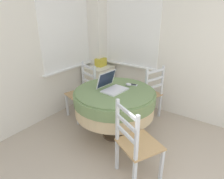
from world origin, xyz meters
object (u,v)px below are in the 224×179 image
object	(u,v)px
computer_mouse	(128,84)
storage_box	(101,62)
dining_chair_near_right_window	(148,94)
dining_chair_camera_near	(136,144)
round_dining_table	(115,100)
cell_phone	(133,85)
dining_chair_near_back_window	(83,93)
laptop	(112,86)
corner_cabinet	(99,83)

from	to	relation	value
computer_mouse	storage_box	size ratio (longest dim) A/B	0.42
dining_chair_near_right_window	dining_chair_camera_near	xyz separation A→B (m)	(-1.30, -0.49, 0.00)
round_dining_table	computer_mouse	bearing A→B (deg)	-14.94
round_dining_table	cell_phone	size ratio (longest dim) A/B	8.91
computer_mouse	cell_phone	distance (m)	0.09
round_dining_table	cell_phone	bearing A→B (deg)	-19.08
cell_phone	computer_mouse	bearing A→B (deg)	147.77
dining_chair_near_back_window	dining_chair_near_right_window	world-z (taller)	same
laptop	storage_box	distance (m)	1.33
storage_box	round_dining_table	bearing A→B (deg)	-133.77
dining_chair_near_right_window	corner_cabinet	distance (m)	1.15
dining_chair_near_right_window	corner_cabinet	bearing A→B (deg)	84.90
laptop	corner_cabinet	xyz separation A→B (m)	(0.89, 0.95, -0.44)
dining_chair_near_back_window	dining_chair_camera_near	bearing A→B (deg)	-115.79
laptop	dining_chair_near_right_window	size ratio (longest dim) A/B	0.40
round_dining_table	dining_chair_camera_near	xyz separation A→B (m)	(-0.51, -0.64, -0.14)
laptop	computer_mouse	size ratio (longest dim) A/B	4.14
dining_chair_near_back_window	dining_chair_near_right_window	bearing A→B (deg)	-56.78
dining_chair_near_back_window	dining_chair_camera_near	world-z (taller)	same
laptop	cell_phone	world-z (taller)	laptop
cell_phone	round_dining_table	bearing A→B (deg)	160.92
dining_chair_near_back_window	corner_cabinet	world-z (taller)	dining_chair_near_back_window
computer_mouse	dining_chair_near_back_window	distance (m)	0.92
round_dining_table	dining_chair_near_back_window	distance (m)	0.82
round_dining_table	corner_cabinet	bearing A→B (deg)	48.32
cell_phone	storage_box	world-z (taller)	storage_box
laptop	round_dining_table	bearing A→B (deg)	-88.85
dining_chair_camera_near	storage_box	distance (m)	2.21
corner_cabinet	storage_box	xyz separation A→B (m)	(0.05, -0.01, 0.43)
dining_chair_near_back_window	storage_box	distance (m)	0.86
laptop	dining_chair_near_back_window	bearing A→B (deg)	76.47
dining_chair_near_back_window	dining_chair_near_right_window	xyz separation A→B (m)	(0.61, -0.93, 0.00)
round_dining_table	dining_chair_near_right_window	size ratio (longest dim) A/B	1.23
cell_phone	dining_chair_near_back_window	xyz separation A→B (m)	(-0.15, 0.90, -0.30)
computer_mouse	cell_phone	xyz separation A→B (m)	(0.07, -0.05, -0.02)
laptop	dining_chair_camera_near	world-z (taller)	laptop
round_dining_table	dining_chair_camera_near	distance (m)	0.83
computer_mouse	dining_chair_near_back_window	world-z (taller)	dining_chair_near_back_window
round_dining_table	laptop	xyz separation A→B (m)	(-0.00, 0.05, 0.21)
corner_cabinet	laptop	bearing A→B (deg)	-133.11
dining_chair_near_back_window	dining_chair_camera_near	xyz separation A→B (m)	(-0.69, -1.42, 0.00)
round_dining_table	dining_chair_camera_near	bearing A→B (deg)	-128.72
cell_phone	corner_cabinet	bearing A→B (deg)	63.32
dining_chair_near_right_window	dining_chair_near_back_window	bearing A→B (deg)	123.22
cell_phone	storage_box	bearing A→B (deg)	60.83
storage_box	corner_cabinet	bearing A→B (deg)	165.65
computer_mouse	cell_phone	size ratio (longest dim) A/B	0.70
laptop	storage_box	bearing A→B (deg)	44.77
cell_phone	dining_chair_near_back_window	size ratio (longest dim) A/B	0.14
dining_chair_near_back_window	corner_cabinet	distance (m)	0.75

